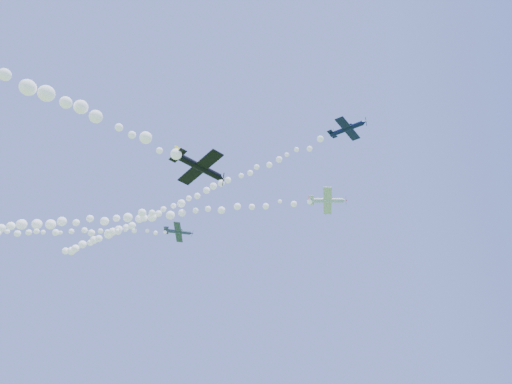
% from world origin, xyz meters
% --- Properties ---
extents(plane_white, '(7.55, 7.94, 2.98)m').
position_xyz_m(plane_white, '(15.05, 6.11, 50.20)').
color(plane_white, silver).
extents(smoke_trail_white, '(81.93, 12.45, 3.15)m').
position_xyz_m(smoke_trail_white, '(-28.14, 0.82, 49.92)').
color(smoke_trail_white, white).
extents(plane_navy, '(6.79, 7.14, 2.55)m').
position_xyz_m(plane_navy, '(20.66, -10.46, 52.53)').
color(plane_navy, '#0C1336').
extents(smoke_trail_navy, '(70.17, 27.05, 2.71)m').
position_xyz_m(smoke_trail_navy, '(-16.27, 2.93, 52.34)').
color(smoke_trail_navy, white).
extents(plane_grey, '(6.16, 6.46, 2.47)m').
position_xyz_m(plane_grey, '(-15.35, 4.62, 46.78)').
color(plane_grey, '#394553').
extents(smoke_trail_grey, '(62.32, 19.34, 2.88)m').
position_xyz_m(smoke_trail_grey, '(-48.24, -4.74, 46.39)').
color(smoke_trail_grey, white).
extents(plane_black, '(7.50, 7.09, 2.57)m').
position_xyz_m(plane_black, '(1.55, -25.55, 36.12)').
color(plane_black, black).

